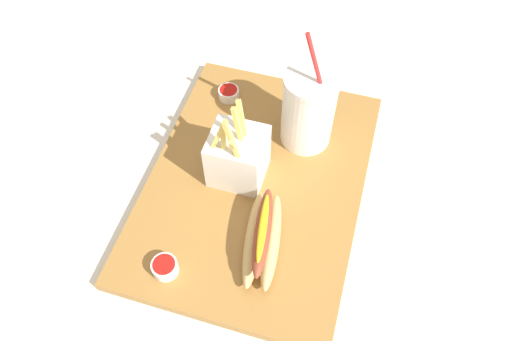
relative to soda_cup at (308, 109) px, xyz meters
name	(u,v)px	position (x,y,z in m)	size (l,w,h in m)	color
ground_plane	(256,190)	(0.11, -0.06, -0.10)	(2.40, 2.40, 0.02)	silver
food_tray	(256,184)	(0.11, -0.06, -0.08)	(0.48, 0.35, 0.02)	olive
soda_cup	(308,109)	(0.00, 0.00, 0.00)	(0.09, 0.09, 0.23)	white
fries_basket	(238,156)	(0.11, -0.09, -0.02)	(0.08, 0.09, 0.16)	white
hot_dog_1	(263,237)	(0.22, -0.01, -0.05)	(0.17, 0.08, 0.06)	tan
ketchup_cup_1	(229,93)	(-0.05, -0.16, -0.06)	(0.04, 0.04, 0.02)	white
ketchup_cup_2	(165,267)	(0.31, -0.14, -0.06)	(0.04, 0.04, 0.02)	white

